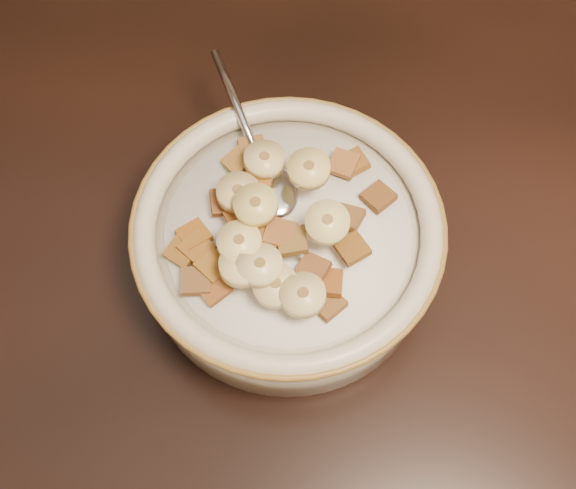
{
  "coord_description": "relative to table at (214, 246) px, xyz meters",
  "views": [
    {
      "loc": [
        0.06,
        -0.27,
        1.27
      ],
      "look_at": [
        0.06,
        -0.02,
        0.78
      ],
      "focal_mm": 45.0,
      "sensor_mm": 36.0,
      "label": 1
    }
  ],
  "objects": [
    {
      "name": "cereal_square_24",
      "position": [
        0.1,
        -0.02,
        0.09
      ],
      "size": [
        0.03,
        0.03,
        0.01
      ],
      "primitive_type": "cube",
      "rotation": [
        -0.24,
        0.17,
        1.11
      ],
      "color": "brown",
      "rests_on": "milk"
    },
    {
      "name": "banana_slice_8",
      "position": [
        0.08,
        0.01,
        0.1
      ],
      "size": [
        0.04,
        0.04,
        0.01
      ],
      "primitive_type": "cylinder",
      "rotation": [
        0.03,
        -0.07,
        0.27
      ],
      "color": "#D7C275",
      "rests_on": "milk"
    },
    {
      "name": "floor",
      "position": [
        0.0,
        0.0,
        -0.78
      ],
      "size": [
        4.0,
        4.5,
        0.1
      ],
      "primitive_type": "cube",
      "color": "#422816",
      "rests_on": "ground"
    },
    {
      "name": "cereal_square_17",
      "position": [
        -0.0,
        -0.07,
        0.08
      ],
      "size": [
        0.02,
        0.02,
        0.01
      ],
      "primitive_type": "cube",
      "rotation": [
        0.01,
        0.03,
        1.63
      ],
      "color": "brown",
      "rests_on": "milk"
    },
    {
      "name": "cereal_square_15",
      "position": [
        0.03,
        -0.04,
        0.09
      ],
      "size": [
        0.03,
        0.03,
        0.01
      ],
      "primitive_type": "cube",
      "rotation": [
        0.15,
        -0.17,
        1.01
      ],
      "color": "#98602F",
      "rests_on": "milk"
    },
    {
      "name": "banana_slice_3",
      "position": [
        0.03,
        -0.01,
        0.1
      ],
      "size": [
        0.04,
        0.04,
        0.01
      ],
      "primitive_type": "cylinder",
      "rotation": [
        -0.04,
        0.05,
        0.51
      ],
      "color": "#D2BD76",
      "rests_on": "milk"
    },
    {
      "name": "banana_slice_6",
      "position": [
        0.03,
        -0.05,
        0.1
      ],
      "size": [
        0.04,
        0.04,
        0.01
      ],
      "primitive_type": "cylinder",
      "rotation": [
        -0.05,
        -0.02,
        0.39
      ],
      "color": "#F2DC83",
      "rests_on": "milk"
    },
    {
      "name": "cereal_square_13",
      "position": [
        -0.01,
        -0.04,
        0.08
      ],
      "size": [
        0.02,
        0.02,
        0.01
      ],
      "primitive_type": "cube",
      "rotation": [
        0.21,
        -0.06,
        2.91
      ],
      "color": "brown",
      "rests_on": "milk"
    },
    {
      "name": "cereal_square_19",
      "position": [
        0.02,
        0.03,
        0.08
      ],
      "size": [
        0.03,
        0.03,
        0.01
      ],
      "primitive_type": "cube",
      "rotation": [
        -0.15,
        -0.18,
        0.7
      ],
      "color": "#956023",
      "rests_on": "milk"
    },
    {
      "name": "cereal_square_22",
      "position": [
        0.01,
        -0.07,
        0.08
      ],
      "size": [
        0.03,
        0.03,
        0.01
      ],
      "primitive_type": "cube",
      "rotation": [
        0.06,
        -0.17,
        0.65
      ],
      "color": "brown",
      "rests_on": "milk"
    },
    {
      "name": "cereal_square_12",
      "position": [
        0.11,
        -0.04,
        0.09
      ],
      "size": [
        0.03,
        0.03,
        0.01
      ],
      "primitive_type": "cube",
      "rotation": [
        -0.09,
        -0.04,
        0.54
      ],
      "color": "brown",
      "rests_on": "milk"
    },
    {
      "name": "cereal_square_10",
      "position": [
        0.07,
        -0.04,
        0.09
      ],
      "size": [
        0.02,
        0.02,
        0.01
      ],
      "primitive_type": "cube",
      "rotation": [
        -0.03,
        -0.13,
        0.13
      ],
      "color": "brown",
      "rests_on": "milk"
    },
    {
      "name": "banana_slice_0",
      "position": [
        0.05,
        -0.08,
        0.09
      ],
      "size": [
        0.04,
        0.04,
        0.01
      ],
      "primitive_type": "cylinder",
      "rotation": [
        -0.06,
        0.13,
        2.51
      ],
      "color": "#F4E29D",
      "rests_on": "milk"
    },
    {
      "name": "cereal_bowl",
      "position": [
        0.06,
        -0.02,
        0.05
      ],
      "size": [
        0.22,
        0.22,
        0.05
      ],
      "primitive_type": "cylinder",
      "color": "#BBB49E",
      "rests_on": "table"
    },
    {
      "name": "cereal_square_8",
      "position": [
        0.05,
        -0.04,
        0.09
      ],
      "size": [
        0.03,
        0.03,
        0.01
      ],
      "primitive_type": "cube",
      "rotation": [
        0.02,
        0.09,
        0.71
      ],
      "color": "brown",
      "rests_on": "milk"
    },
    {
      "name": "cereal_square_6",
      "position": [
        0.02,
        -0.01,
        0.08
      ],
      "size": [
        0.02,
        0.02,
        0.01
      ],
      "primitive_type": "cube",
      "rotation": [
        0.11,
        0.14,
        0.18
      ],
      "color": "brown",
      "rests_on": "milk"
    },
    {
      "name": "banana_slice_9",
      "position": [
        0.04,
        0.02,
        0.09
      ],
      "size": [
        0.04,
        0.04,
        0.01
      ],
      "primitive_type": "cylinder",
      "rotation": [
        0.09,
        0.08,
        1.88
      ],
      "color": "beige",
      "rests_on": "milk"
    },
    {
      "name": "cereal_square_20",
      "position": [
        -0.01,
        -0.03,
        0.08
      ],
      "size": [
        0.03,
        0.03,
        0.01
      ],
      "primitive_type": "cube",
      "rotation": [
        -0.08,
        0.05,
        0.62
      ],
      "color": "brown",
      "rests_on": "milk"
    },
    {
      "name": "banana_slice_7",
      "position": [
        0.03,
        -0.06,
        0.1
      ],
      "size": [
        0.04,
        0.04,
        0.01
      ],
      "primitive_type": "cylinder",
      "rotation": [
        -0.08,
        0.09,
        0.82
      ],
      "color": "#FFE492",
      "rests_on": "milk"
    },
    {
      "name": "milk",
      "position": [
        0.06,
        -0.02,
        0.07
      ],
      "size": [
        0.18,
        0.18,
        0.0
      ],
      "primitive_type": "cylinder",
      "color": "white",
      "rests_on": "cereal_bowl"
    },
    {
      "name": "cereal_square_23",
      "position": [
        0.03,
        0.04,
        0.08
      ],
      "size": [
        0.02,
        0.02,
        0.01
      ],
      "primitive_type": "cube",
      "rotation": [
        -0.02,
        0.08,
        0.23
      ],
      "color": "olive",
      "rests_on": "milk"
    },
    {
      "name": "cereal_square_9",
      "position": [
        0.08,
        -0.06,
        0.09
      ],
      "size": [
        0.03,
        0.03,
        0.01
      ],
      "primitive_type": "cube",
      "rotation": [
        -0.13,
        0.17,
        2.61
      ],
      "color": "brown",
      "rests_on": "milk"
    },
    {
      "name": "banana_slice_1",
      "position": [
        0.04,
        -0.02,
        0.11
      ],
      "size": [
        0.04,
        0.04,
        0.01
      ],
      "primitive_type": "cylinder",
      "rotation": [
        -0.05,
        -0.06,
        1.03
      ],
      "color": "#EBDA79",
      "rests_on": "milk"
    },
    {
      "name": "banana_slice_4",
      "position": [
        0.04,
        -0.06,
        0.1
      ],
      "size": [
        0.04,
        0.04,
        0.01
      ],
      "primitive_type": "cylinder",
      "rotation": [
        -0.0,
        0.11,
        1.85
      ],
      "color": "#F3E59D",
      "rests_on": "milk"
    },
    {
      "name": "cereal_square_5",
      "position": [
        0.09,
        -0.08,
        0.08
      ],
      "size": [
        0.03,
        0.03,
        0.01
      ],
      "primitive_type": "cube",
      "rotation": [
        -0.16,
        0.05,
        0.74
      ],
      "color": "brown",
      "rests_on": "milk"
    },
    {
      "name": "cereal_square_3",
      "position": [
        0.11,
        0.03,
        0.08
      ],
      "size": [
        0.03,
        0.03,
        0.01
      ],
      "primitive_type": "cube",
      "rotation": [
        -0.2,
        0.17,
        1.99
      ],
      "color": "#96651D",
      "rests_on": "milk"
    },
    {
      "name": "cereal_square_2",
      "position": [
        0.01,
        -0.06,
        0.08
      ],
      "size": [
        0.03,
        0.03,
        0.01
      ],
      "primitive_type": "cube",
      "rotation": [
        0.07,
        0.13,
        0.83
      ],
      "color": "brown",
      "rests_on": "milk"
    },
    {
      "name": "cereal_square_11",
      "position": [
        0.13,
        0.0,
        0.08
      ],
      "size": [
        0.03,
        0.03,
        0.01
      ],
      "primitive_type": "cube",
      "rotation": [
        -0.13,
        -0.02,
        0.72
      ],
      "color": "brown",
      "rests_on": "milk"
    },
    {
      "name": "spoon",
      "position": [
        0.05,
        0.01,
        0.08
      ],
      "size": [
        0.06,
        0.06,
        0.01
      ],
      "primitive_type": "ellipsoid",
      "rotation": [
        0.0,
        0.0,
        3.53
      ],
      "color": "#ACAEB8",
      "rests_on": "cereal_bowl"
    },
    {
      "name": "banana_slice_5",
      "position": [
        0.07,
        -0.08,
        0.1
      ],
      "size": [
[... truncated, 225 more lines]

